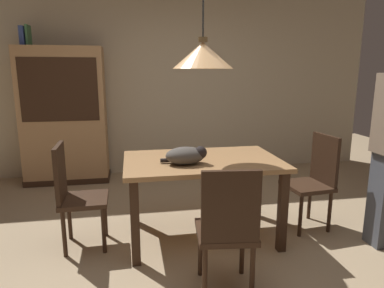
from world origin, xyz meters
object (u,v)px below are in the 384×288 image
Objects in this scene: chair_near_front at (228,226)px; hutch_bookcase at (65,119)px; pendant_lamp at (203,55)px; book_blue_wide at (24,36)px; book_green_slim at (28,36)px; chair_right_side at (314,177)px; dining_table at (202,170)px; cat_sleeping at (187,155)px; chair_left_side at (74,192)px.

hutch_bookcase is at bearing 118.09° from chair_near_front.
pendant_lamp is at bearing 89.44° from chair_near_front.
book_green_slim is at bearing 0.00° from book_blue_wide.
chair_right_side is 1.44m from chair_near_front.
dining_table is 1.51× the size of chair_right_side.
book_blue_wide is (-0.42, 0.00, 1.08)m from hutch_bookcase.
pendant_lamp reaches higher than chair_right_side.
cat_sleeping reaches higher than dining_table.
book_blue_wide is 0.06m from book_green_slim.
chair_near_front is at bearing -90.56° from dining_table.
book_blue_wide is at bearing 112.58° from chair_left_side.
pendant_lamp is (0.01, 0.88, 1.15)m from chair_near_front.
dining_table is 1.14m from chair_right_side.
dining_table is 5.38× the size of book_green_slim.
pendant_lamp is at bearing -179.60° from chair_right_side.
chair_right_side is 1.00× the size of chair_near_front.
book_green_slim is (-0.76, 1.96, 1.47)m from chair_left_side.
chair_left_side is 1.42m from chair_near_front.
chair_near_front is 3.70m from book_green_slim.
book_green_slim is (0.06, 0.00, 0.01)m from book_blue_wide.
chair_left_side is at bearing -179.74° from chair_right_side.
chair_right_side is 2.26m from chair_left_side.
chair_left_side reaches higher than cat_sleeping.
chair_left_side is at bearing 141.98° from chair_near_front.
chair_left_side is at bearing 171.82° from cat_sleeping.
cat_sleeping is 2.98m from book_blue_wide.
dining_table is 3.03m from book_green_slim.
cat_sleeping is at bearing -49.72° from book_blue_wide.
chair_near_front is 3.73m from book_blue_wide.
chair_right_side is 1.34m from cat_sleeping.
book_green_slim reaches higher than cat_sleeping.
book_blue_wide reaches higher than chair_right_side.
chair_left_side is at bearing -179.88° from dining_table.
dining_table is at bearing -46.06° from book_green_slim.
hutch_bookcase is (-1.51, 2.83, 0.38)m from chair_near_front.
chair_near_front is at bearing -61.91° from hutch_bookcase.
book_green_slim is (-1.89, 1.96, 1.33)m from dining_table.
pendant_lamp is 2.77m from book_blue_wide.
dining_table is 3.58× the size of cat_sleeping.
chair_left_side is 3.88× the size of book_blue_wide.
book_green_slim is (-1.88, 2.83, 1.47)m from chair_near_front.
hutch_bookcase is at bearing 101.34° from chair_left_side.
hutch_bookcase is (-1.36, 2.10, 0.06)m from cat_sleeping.
chair_right_side is at bearing 0.40° from pendant_lamp.
cat_sleeping is at bearing -8.18° from chair_left_side.
dining_table is at bearing -52.12° from hutch_bookcase.
pendant_lamp reaches higher than book_green_slim.
cat_sleeping is 0.86m from pendant_lamp.
chair_left_side is 1.00× the size of chair_near_front.
dining_table is 1.14m from chair_left_side.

